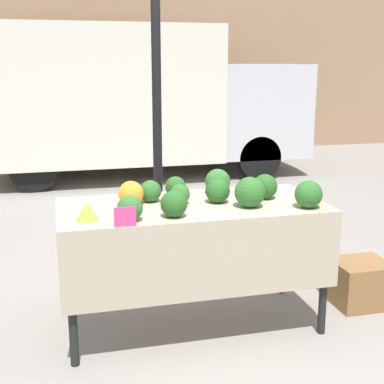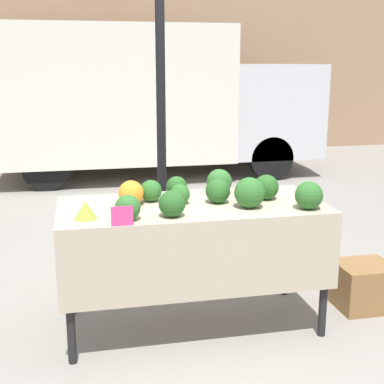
{
  "view_description": "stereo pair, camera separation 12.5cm",
  "coord_description": "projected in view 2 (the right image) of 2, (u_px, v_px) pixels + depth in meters",
  "views": [
    {
      "loc": [
        -0.8,
        -3.16,
        1.69
      ],
      "look_at": [
        0.0,
        0.0,
        0.91
      ],
      "focal_mm": 50.0,
      "sensor_mm": 36.0,
      "label": 1
    },
    {
      "loc": [
        -0.68,
        -3.19,
        1.69
      ],
      "look_at": [
        0.0,
        0.0,
        0.91
      ],
      "focal_mm": 50.0,
      "sensor_mm": 36.0,
      "label": 2
    }
  ],
  "objects": [
    {
      "name": "broccoli_head_9",
      "position": [
        266.0,
        187.0,
        3.48
      ],
      "size": [
        0.16,
        0.16,
        0.16
      ],
      "color": "#285B23",
      "rests_on": "market_table"
    },
    {
      "name": "broccoli_head_6",
      "position": [
        172.0,
        204.0,
        3.08
      ],
      "size": [
        0.16,
        0.16,
        0.16
      ],
      "color": "#285B23",
      "rests_on": "market_table"
    },
    {
      "name": "broccoli_head_3",
      "position": [
        250.0,
        193.0,
        3.27
      ],
      "size": [
        0.19,
        0.19,
        0.19
      ],
      "color": "#2D6628",
      "rests_on": "market_table"
    },
    {
      "name": "broccoli_head_1",
      "position": [
        309.0,
        195.0,
        3.25
      ],
      "size": [
        0.17,
        0.17,
        0.17
      ],
      "color": "#2D6628",
      "rests_on": "market_table"
    },
    {
      "name": "romanesco_head",
      "position": [
        85.0,
        210.0,
        3.05
      ],
      "size": [
        0.13,
        0.13,
        0.1
      ],
      "color": "#93B238",
      "rests_on": "market_table"
    },
    {
      "name": "produce_crate",
      "position": [
        363.0,
        285.0,
        3.78
      ],
      "size": [
        0.39,
        0.35,
        0.32
      ],
      "color": "olive",
      "rests_on": "ground_plane"
    },
    {
      "name": "broccoli_head_0",
      "position": [
        177.0,
        187.0,
        3.55
      ],
      "size": [
        0.14,
        0.14,
        0.14
      ],
      "color": "#285B23",
      "rests_on": "market_table"
    },
    {
      "name": "broccoli_head_4",
      "position": [
        218.0,
        191.0,
        3.39
      ],
      "size": [
        0.16,
        0.16,
        0.16
      ],
      "color": "#285B23",
      "rests_on": "market_table"
    },
    {
      "name": "price_sign",
      "position": [
        122.0,
        216.0,
        2.91
      ],
      "size": [
        0.12,
        0.01,
        0.11
      ],
      "color": "#E53D84",
      "rests_on": "market_table"
    },
    {
      "name": "parked_truck",
      "position": [
        144.0,
        98.0,
        8.16
      ],
      "size": [
        4.83,
        2.04,
        2.22
      ],
      "color": "silver",
      "rests_on": "ground_plane"
    },
    {
      "name": "market_table",
      "position": [
        194.0,
        224.0,
        3.34
      ],
      "size": [
        1.67,
        0.77,
        0.83
      ],
      "color": "tan",
      "rests_on": "ground_plane"
    },
    {
      "name": "broccoli_head_10",
      "position": [
        219.0,
        182.0,
        3.62
      ],
      "size": [
        0.17,
        0.17,
        0.17
      ],
      "color": "#336B2D",
      "rests_on": "market_table"
    },
    {
      "name": "broccoli_head_5",
      "position": [
        180.0,
        194.0,
        3.37
      ],
      "size": [
        0.13,
        0.13,
        0.13
      ],
      "color": "#2D6628",
      "rests_on": "market_table"
    },
    {
      "name": "broccoli_head_8",
      "position": [
        309.0,
        193.0,
        3.42
      ],
      "size": [
        0.11,
        0.11,
        0.11
      ],
      "color": "#387533",
      "rests_on": "market_table"
    },
    {
      "name": "orange_cauliflower",
      "position": [
        131.0,
        193.0,
        3.33
      ],
      "size": [
        0.16,
        0.16,
        0.16
      ],
      "color": "orange",
      "rests_on": "market_table"
    },
    {
      "name": "broccoli_head_7",
      "position": [
        128.0,
        208.0,
        3.02
      ],
      "size": [
        0.15,
        0.15,
        0.15
      ],
      "color": "#336B2D",
      "rests_on": "market_table"
    },
    {
      "name": "broccoli_head_2",
      "position": [
        151.0,
        191.0,
        3.43
      ],
      "size": [
        0.14,
        0.14,
        0.14
      ],
      "color": "#2D6628",
      "rests_on": "market_table"
    },
    {
      "name": "tent_pole",
      "position": [
        161.0,
        128.0,
        4.05
      ],
      "size": [
        0.07,
        0.07,
        2.44
      ],
      "color": "black",
      "rests_on": "ground_plane"
    },
    {
      "name": "ground_plane",
      "position": [
        192.0,
        323.0,
        3.57
      ],
      "size": [
        40.0,
        40.0,
        0.0
      ],
      "primitive_type": "plane",
      "color": "gray"
    }
  ]
}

